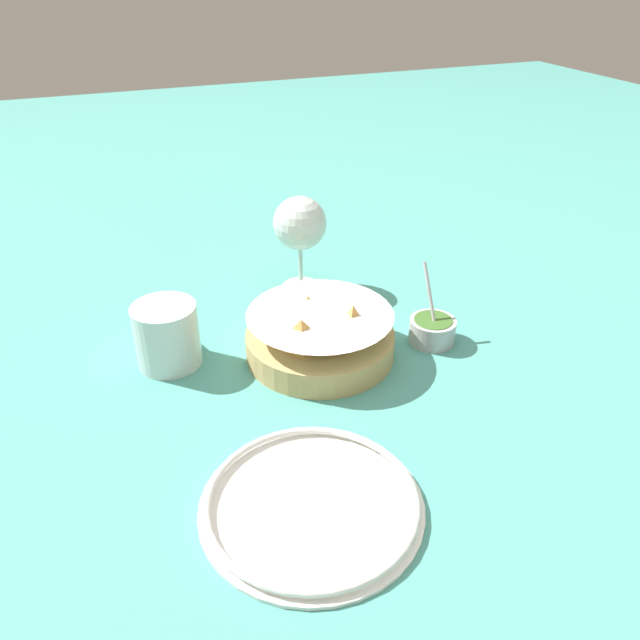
% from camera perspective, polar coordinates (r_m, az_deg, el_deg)
% --- Properties ---
extents(ground_plane, '(4.00, 4.00, 0.00)m').
position_cam_1_polar(ground_plane, '(0.87, -2.18, -4.04)').
color(ground_plane, teal).
extents(food_basket, '(0.21, 0.21, 0.08)m').
position_cam_1_polar(food_basket, '(0.87, -0.01, -1.48)').
color(food_basket, tan).
rests_on(food_basket, ground_plane).
extents(sauce_cup, '(0.07, 0.07, 0.11)m').
position_cam_1_polar(sauce_cup, '(0.92, 10.22, -0.83)').
color(sauce_cup, '#B7B7BC').
rests_on(sauce_cup, ground_plane).
extents(wine_glass, '(0.09, 0.09, 0.16)m').
position_cam_1_polar(wine_glass, '(1.02, -1.85, 8.61)').
color(wine_glass, silver).
rests_on(wine_glass, ground_plane).
extents(beer_mug, '(0.12, 0.09, 0.09)m').
position_cam_1_polar(beer_mug, '(0.88, -13.81, -1.47)').
color(beer_mug, silver).
rests_on(beer_mug, ground_plane).
extents(side_plate, '(0.23, 0.23, 0.01)m').
position_cam_1_polar(side_plate, '(0.67, -0.77, -16.37)').
color(side_plate, white).
rests_on(side_plate, ground_plane).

